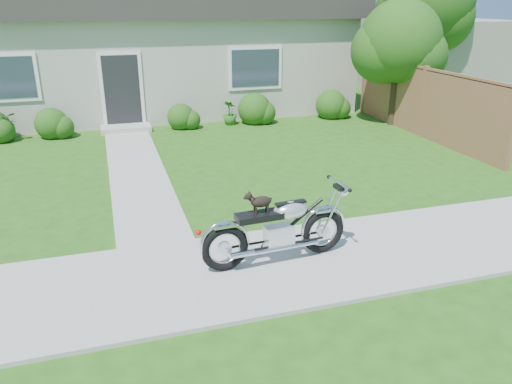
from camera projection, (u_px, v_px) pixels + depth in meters
ground at (272, 266)px, 7.10m from camera, size 80.00×80.00×0.00m
sidewalk at (272, 264)px, 7.09m from camera, size 24.00×2.20×0.04m
walkway at (136, 169)px, 11.14m from camera, size 1.20×8.00×0.03m
house at (159, 43)px, 17.02m from camera, size 12.60×7.03×4.50m
fence at (423, 102)px, 13.62m from camera, size 0.12×6.62×1.90m
tree_near at (405, 46)px, 14.32m from camera, size 2.44×2.36×3.61m
tree_far at (430, 5)px, 18.08m from camera, size 3.41×3.41×5.23m
shrub_row at (180, 115)px, 14.55m from camera, size 10.81×1.01×1.01m
potted_plant_left at (7, 126)px, 13.32m from camera, size 0.73×0.64×0.79m
potted_plant_right at (230, 113)px, 15.02m from camera, size 0.58×0.58×0.74m
motorcycle_with_dog at (279, 229)px, 6.99m from camera, size 2.22×0.60×1.10m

